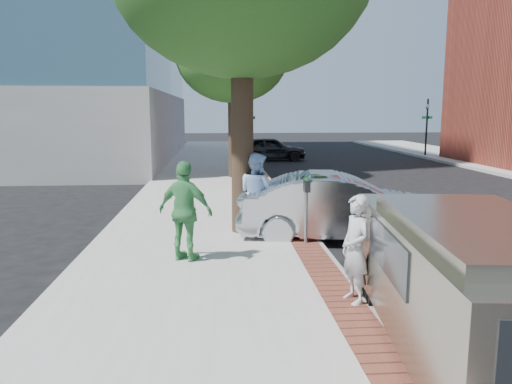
{
  "coord_description": "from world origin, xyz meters",
  "views": [
    {
      "loc": [
        -1.2,
        -9.85,
        3.01
      ],
      "look_at": [
        -0.33,
        1.26,
        1.2
      ],
      "focal_mm": 35.0,
      "sensor_mm": 36.0,
      "label": 1
    }
  ],
  "objects": [
    {
      "name": "person_officer",
      "position": [
        -0.29,
        1.67,
        1.1
      ],
      "size": [
        1.15,
        1.18,
        1.91
      ],
      "primitive_type": "imported",
      "rotation": [
        0.0,
        0.0,
        2.26
      ],
      "color": "#9CC1F1",
      "rests_on": "sidewalk"
    },
    {
      "name": "person_gray",
      "position": [
        0.85,
        -2.78,
        0.97
      ],
      "size": [
        0.52,
        0.68,
        1.64
      ],
      "primitive_type": "imported",
      "rotation": [
        0.0,
        0.0,
        -1.33
      ],
      "color": "#ADADB2",
      "rests_on": "sidewalk"
    },
    {
      "name": "person_green",
      "position": [
        -1.82,
        -0.42,
        1.12
      ],
      "size": [
        1.22,
        0.93,
        1.93
      ],
      "primitive_type": "imported",
      "rotation": [
        0.0,
        0.0,
        2.68
      ],
      "color": "#469A55",
      "rests_on": "sidewalk"
    },
    {
      "name": "van",
      "position": [
        1.82,
        -4.17,
        1.0
      ],
      "size": [
        2.4,
        5.1,
        1.82
      ],
      "rotation": [
        0.0,
        0.0,
        -0.11
      ],
      "color": "gray",
      "rests_on": "ground"
    },
    {
      "name": "curb",
      "position": [
        1.05,
        8.0,
        0.07
      ],
      "size": [
        0.1,
        60.0,
        0.15
      ],
      "primitive_type": "cube",
      "color": "gray",
      "rests_on": "ground"
    },
    {
      "name": "signal_far",
      "position": [
        12.5,
        22.0,
        2.25
      ],
      "size": [
        0.7,
        0.15,
        3.8
      ],
      "color": "black",
      "rests_on": "ground"
    },
    {
      "name": "parking_meter",
      "position": [
        0.72,
        0.64,
        1.21
      ],
      "size": [
        0.12,
        0.32,
        1.47
      ],
      "color": "gray",
      "rests_on": "sidewalk"
    },
    {
      "name": "signal_near",
      "position": [
        0.9,
        22.0,
        2.25
      ],
      "size": [
        0.7,
        0.15,
        3.8
      ],
      "color": "black",
      "rests_on": "ground"
    },
    {
      "name": "bg_car",
      "position": [
        2.1,
        20.66,
        0.73
      ],
      "size": [
        4.35,
        1.84,
        1.47
      ],
      "primitive_type": "imported",
      "rotation": [
        0.0,
        0.0,
        1.55
      ],
      "color": "black",
      "rests_on": "ground"
    },
    {
      "name": "ground",
      "position": [
        0.0,
        0.0,
        0.0
      ],
      "size": [
        120.0,
        120.0,
        0.0
      ],
      "primitive_type": "plane",
      "color": "black",
      "rests_on": "ground"
    },
    {
      "name": "sidewalk",
      "position": [
        -1.5,
        8.0,
        0.07
      ],
      "size": [
        5.0,
        60.0,
        0.15
      ],
      "primitive_type": "cube",
      "color": "#9E9991",
      "rests_on": "ground"
    },
    {
      "name": "office_base",
      "position": [
        -13.0,
        22.0,
        2.0
      ],
      "size": [
        18.2,
        22.2,
        4.0
      ],
      "primitive_type": "cube",
      "color": "gray",
      "rests_on": "ground"
    },
    {
      "name": "tree_far",
      "position": [
        -0.5,
        12.0,
        5.3
      ],
      "size": [
        4.8,
        4.8,
        7.14
      ],
      "color": "black",
      "rests_on": "sidewalk"
    },
    {
      "name": "brick_strip",
      "position": [
        0.7,
        8.0,
        0.15
      ],
      "size": [
        0.6,
        60.0,
        0.01
      ],
      "primitive_type": "cube",
      "color": "brown",
      "rests_on": "sidewalk"
    },
    {
      "name": "sedan_silver",
      "position": [
        1.66,
        1.41,
        0.79
      ],
      "size": [
        4.96,
        2.27,
        1.58
      ],
      "primitive_type": "imported",
      "rotation": [
        0.0,
        0.0,
        1.44
      ],
      "color": "#A8ABAF",
      "rests_on": "ground"
    }
  ]
}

